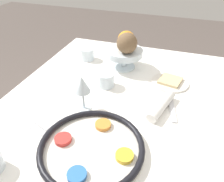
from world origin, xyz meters
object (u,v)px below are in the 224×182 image
wine_glass (82,86)px  cup_near (106,80)px  cup_far (87,54)px  fruit_stand (124,54)px  napkin_roll (161,106)px  orange_fruit (126,40)px  bread_plate (170,82)px  coconut (127,43)px  seder_plate (93,148)px

wine_glass → cup_near: wine_glass is taller
wine_glass → cup_far: wine_glass is taller
fruit_stand → cup_far: (0.02, 0.21, -0.04)m
napkin_roll → cup_near: (0.09, 0.26, 0.01)m
napkin_roll → cup_far: 0.54m
wine_glass → fruit_stand: wine_glass is taller
wine_glass → orange_fruit: 0.40m
cup_far → bread_plate: bearing=-102.3°
coconut → fruit_stand: bearing=33.0°
fruit_stand → coconut: size_ratio=1.89×
wine_glass → coconut: coconut is taller
fruit_stand → coconut: 0.08m
seder_plate → napkin_roll: napkin_roll is taller
orange_fruit → bread_plate: orange_fruit is taller
seder_plate → fruit_stand: (0.56, 0.06, 0.06)m
seder_plate → napkin_roll: 0.32m
seder_plate → coconut: coconut is taller
seder_plate → fruit_stand: bearing=5.9°
coconut → bread_plate: bearing=-101.5°
fruit_stand → bread_plate: fruit_stand is taller
wine_glass → cup_far: 0.43m
fruit_stand → cup_far: size_ratio=2.53×
napkin_roll → fruit_stand: bearing=39.5°
bread_plate → cup_far: 0.47m
fruit_stand → cup_near: fruit_stand is taller
napkin_roll → bread_plate: bearing=-3.3°
napkin_roll → orange_fruit: bearing=37.1°
cup_near → cup_far: same height
wine_glass → seder_plate: bearing=-148.3°
cup_near → coconut: bearing=-16.6°
fruit_stand → cup_far: fruit_stand is taller
fruit_stand → orange_fruit: size_ratio=2.15×
wine_glass → cup_far: (0.39, 0.16, -0.08)m
fruit_stand → bread_plate: (-0.08, -0.25, -0.07)m
orange_fruit → cup_near: bearing=171.9°
coconut → cup_far: bearing=77.0°
napkin_roll → cup_far: bearing=55.7°
bread_plate → wine_glass: bearing=134.4°
orange_fruit → napkin_roll: bearing=-142.9°
coconut → bread_plate: 0.27m
cup_near → fruit_stand: bearing=-8.2°
fruit_stand → cup_far: bearing=83.9°
wine_glass → napkin_roll: size_ratio=0.77×
fruit_stand → cup_near: 0.20m
seder_plate → cup_far: size_ratio=4.56×
coconut → cup_near: coconut is taller
orange_fruit → cup_far: (0.00, 0.22, -0.11)m
wine_glass → cup_near: (0.18, -0.03, -0.08)m
orange_fruit → cup_near: (-0.21, 0.03, -0.11)m
seder_plate → cup_near: size_ratio=4.56×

